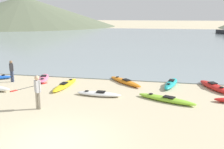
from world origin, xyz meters
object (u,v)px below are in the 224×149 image
kayak_on_sand_6 (65,85)px  person_near_waterline (12,70)px  kayak_on_sand_0 (214,86)px  kayak_on_sand_4 (166,99)px  kayak_on_sand_2 (171,83)px  loose_paddle (30,87)px  kayak_on_sand_7 (44,78)px  kayak_on_sand_9 (99,94)px  person_near_foreground (38,90)px  kayak_on_sand_5 (125,81)px

kayak_on_sand_6 → person_near_waterline: size_ratio=2.21×
kayak_on_sand_0 → kayak_on_sand_4: bearing=-133.9°
person_near_waterline → kayak_on_sand_6: bearing=-6.5°
kayak_on_sand_2 → kayak_on_sand_6: size_ratio=0.88×
kayak_on_sand_6 → loose_paddle: 2.35m
loose_paddle → kayak_on_sand_7: bearing=90.1°
kayak_on_sand_2 → kayak_on_sand_9: bearing=-143.9°
kayak_on_sand_0 → kayak_on_sand_9: kayak_on_sand_0 is taller
kayak_on_sand_2 → kayak_on_sand_9: (-4.23, -3.09, -0.05)m
person_near_foreground → kayak_on_sand_7: bearing=113.6°
kayak_on_sand_5 → person_near_waterline: size_ratio=1.87×
kayak_on_sand_0 → kayak_on_sand_5: (-5.85, 0.24, -0.04)m
loose_paddle → kayak_on_sand_4: bearing=-7.2°
person_near_foreground → person_near_waterline: bearing=133.2°
loose_paddle → kayak_on_sand_0: bearing=9.5°
kayak_on_sand_9 → kayak_on_sand_4: bearing=-3.2°
kayak_on_sand_2 → kayak_on_sand_4: bearing=-95.4°
kayak_on_sand_0 → loose_paddle: bearing=-170.5°
person_near_foreground → kayak_on_sand_4: bearing=21.7°
kayak_on_sand_0 → person_near_foreground: person_near_foreground is taller
kayak_on_sand_0 → kayak_on_sand_9: (-6.94, -2.92, -0.05)m
kayak_on_sand_9 → loose_paddle: 5.06m
kayak_on_sand_2 → loose_paddle: 9.46m
kayak_on_sand_7 → loose_paddle: bearing=-89.9°
kayak_on_sand_4 → kayak_on_sand_2: bearing=84.6°
kayak_on_sand_5 → kayak_on_sand_6: 4.14m
kayak_on_sand_6 → loose_paddle: size_ratio=1.35×
person_near_waterline → loose_paddle: (1.91, -1.04, -0.87)m
kayak_on_sand_7 → person_near_waterline: bearing=-151.3°
kayak_on_sand_2 → kayak_on_sand_4: (-0.31, -3.31, -0.04)m
kayak_on_sand_5 → loose_paddle: (-6.06, -2.24, -0.12)m
kayak_on_sand_2 → person_near_foreground: 8.93m
kayak_on_sand_7 → kayak_on_sand_9: bearing=-31.1°
person_near_waterline → kayak_on_sand_9: bearing=-15.9°
kayak_on_sand_0 → kayak_on_sand_4: size_ratio=0.90×
kayak_on_sand_4 → loose_paddle: kayak_on_sand_4 is taller
kayak_on_sand_2 → kayak_on_sand_7: size_ratio=1.13×
kayak_on_sand_5 → person_near_waterline: person_near_waterline is taller
kayak_on_sand_2 → kayak_on_sand_5: size_ratio=1.04×
person_near_waterline → loose_paddle: size_ratio=0.61×
kayak_on_sand_0 → kayak_on_sand_5: 5.85m
kayak_on_sand_2 → kayak_on_sand_6: (-6.93, -1.61, -0.04)m
kayak_on_sand_6 → kayak_on_sand_9: size_ratio=1.25×
kayak_on_sand_5 → kayak_on_sand_7: bearing=-178.5°
kayak_on_sand_5 → kayak_on_sand_2: bearing=-1.2°
person_near_foreground → person_near_waterline: 6.46m
kayak_on_sand_7 → loose_paddle: 2.09m
person_near_waterline → loose_paddle: 2.34m
kayak_on_sand_2 → person_near_waterline: 11.20m
kayak_on_sand_2 → kayak_on_sand_7: (-9.21, -0.09, -0.05)m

